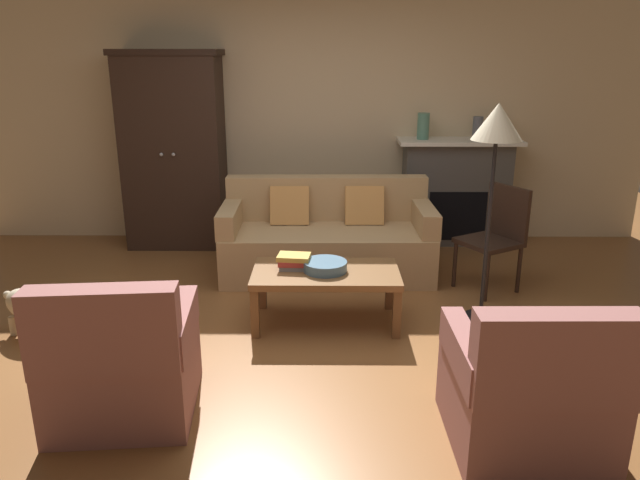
# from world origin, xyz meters

# --- Properties ---
(ground_plane) EXTENTS (9.60, 9.60, 0.00)m
(ground_plane) POSITION_xyz_m (0.00, 0.00, 0.00)
(ground_plane) COLOR brown
(back_wall) EXTENTS (7.20, 0.10, 2.80)m
(back_wall) POSITION_xyz_m (0.00, 2.55, 1.40)
(back_wall) COLOR beige
(back_wall) RESTS_ON ground
(fireplace) EXTENTS (1.26, 0.48, 1.12)m
(fireplace) POSITION_xyz_m (1.55, 2.30, 0.57)
(fireplace) COLOR #4C4947
(fireplace) RESTS_ON ground
(armoire) EXTENTS (1.06, 0.57, 2.01)m
(armoire) POSITION_xyz_m (-1.40, 2.22, 1.01)
(armoire) COLOR black
(armoire) RESTS_ON ground
(couch) EXTENTS (1.93, 0.88, 0.86)m
(couch) POSITION_xyz_m (0.18, 1.36, 0.32)
(couch) COLOR tan
(couch) RESTS_ON ground
(coffee_table) EXTENTS (1.10, 0.60, 0.42)m
(coffee_table) POSITION_xyz_m (0.17, 0.27, 0.37)
(coffee_table) COLOR brown
(coffee_table) RESTS_ON ground
(fruit_bowl) EXTENTS (0.33, 0.33, 0.08)m
(fruit_bowl) POSITION_xyz_m (0.17, 0.27, 0.46)
(fruit_bowl) COLOR slate
(fruit_bowl) RESTS_ON coffee_table
(book_stack) EXTENTS (0.27, 0.20, 0.11)m
(book_stack) POSITION_xyz_m (-0.06, 0.32, 0.47)
(book_stack) COLOR gray
(book_stack) RESTS_ON coffee_table
(mantel_vase_jade) EXTENTS (0.12, 0.12, 0.27)m
(mantel_vase_jade) POSITION_xyz_m (1.17, 2.28, 1.25)
(mantel_vase_jade) COLOR slate
(mantel_vase_jade) RESTS_ON fireplace
(mantel_vase_slate) EXTENTS (0.10, 0.10, 0.23)m
(mantel_vase_slate) POSITION_xyz_m (1.73, 2.28, 1.24)
(mantel_vase_slate) COLOR #565B66
(mantel_vase_slate) RESTS_ON fireplace
(mantel_vase_cream) EXTENTS (0.14, 0.14, 0.27)m
(mantel_vase_cream) POSITION_xyz_m (1.93, 2.28, 1.26)
(mantel_vase_cream) COLOR beige
(mantel_vase_cream) RESTS_ON fireplace
(armchair_near_left) EXTENTS (0.84, 0.83, 0.88)m
(armchair_near_left) POSITION_xyz_m (-0.97, -0.96, 0.32)
(armchair_near_left) COLOR #935B56
(armchair_near_left) RESTS_ON ground
(armchair_near_right) EXTENTS (0.79, 0.78, 0.88)m
(armchair_near_right) POSITION_xyz_m (1.21, -1.23, 0.32)
(armchair_near_right) COLOR #935B56
(armchair_near_right) RESTS_ON ground
(side_chair_wooden) EXTENTS (0.60, 0.60, 0.90)m
(side_chair_wooden) POSITION_xyz_m (1.64, 0.99, 0.51)
(side_chair_wooden) COLOR black
(side_chair_wooden) RESTS_ON ground
(floor_lamp) EXTENTS (0.36, 0.36, 1.65)m
(floor_lamp) POSITION_xyz_m (1.38, 0.34, 1.42)
(floor_lamp) COLOR black
(floor_lamp) RESTS_ON ground
(dog) EXTENTS (0.51, 0.39, 0.39)m
(dog) POSITION_xyz_m (-1.96, 0.00, 0.25)
(dog) COLOR beige
(dog) RESTS_ON ground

